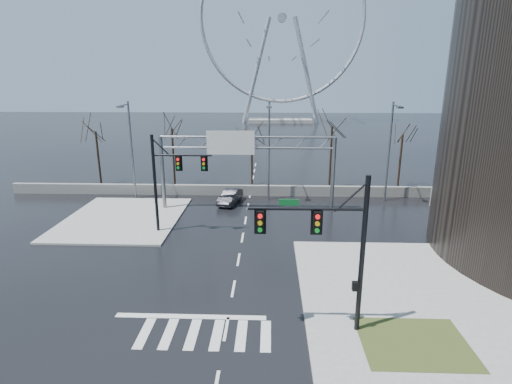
{
  "coord_description": "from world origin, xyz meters",
  "views": [
    {
      "loc": [
        2.12,
        -21.36,
        12.11
      ],
      "look_at": [
        1.1,
        7.19,
        4.0
      ],
      "focal_mm": 28.0,
      "sensor_mm": 36.0,
      "label": 1
    }
  ],
  "objects_px": {
    "signal_mast_near": "(334,241)",
    "sign_gantry": "(243,157)",
    "signal_mast_far": "(168,175)",
    "car": "(230,197)",
    "ferris_wheel": "(282,25)"
  },
  "relations": [
    {
      "from": "signal_mast_far",
      "to": "ferris_wheel",
      "type": "xyz_separation_m",
      "value": [
        10.87,
        86.04,
        21.3
      ]
    },
    {
      "from": "sign_gantry",
      "to": "car",
      "type": "bearing_deg",
      "value": 125.82
    },
    {
      "from": "signal_mast_near",
      "to": "car",
      "type": "relative_size",
      "value": 1.9
    },
    {
      "from": "signal_mast_near",
      "to": "car",
      "type": "bearing_deg",
      "value": 108.38
    },
    {
      "from": "signal_mast_far",
      "to": "ferris_wheel",
      "type": "height_order",
      "value": "ferris_wheel"
    },
    {
      "from": "signal_mast_far",
      "to": "ferris_wheel",
      "type": "relative_size",
      "value": 0.16
    },
    {
      "from": "signal_mast_far",
      "to": "car",
      "type": "bearing_deg",
      "value": 63.44
    },
    {
      "from": "signal_mast_near",
      "to": "car",
      "type": "distance_m",
      "value": 22.56
    },
    {
      "from": "signal_mast_near",
      "to": "sign_gantry",
      "type": "height_order",
      "value": "signal_mast_near"
    },
    {
      "from": "ferris_wheel",
      "to": "signal_mast_near",
      "type": "bearing_deg",
      "value": -89.92
    },
    {
      "from": "signal_mast_near",
      "to": "signal_mast_far",
      "type": "relative_size",
      "value": 1.0
    },
    {
      "from": "sign_gantry",
      "to": "ferris_wheel",
      "type": "height_order",
      "value": "ferris_wheel"
    },
    {
      "from": "signal_mast_near",
      "to": "sign_gantry",
      "type": "xyz_separation_m",
      "value": [
        -5.52,
        19.0,
        0.31
      ]
    },
    {
      "from": "sign_gantry",
      "to": "car",
      "type": "xyz_separation_m",
      "value": [
        -1.47,
        2.04,
        -4.49
      ]
    },
    {
      "from": "signal_mast_near",
      "to": "signal_mast_far",
      "type": "bearing_deg",
      "value": 130.26
    }
  ]
}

